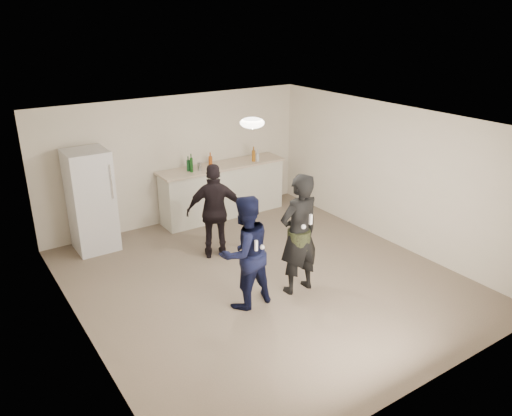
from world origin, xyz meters
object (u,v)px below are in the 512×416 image
man (245,252)px  spectator (215,211)px  shaker (200,166)px  fridge (91,201)px  counter (223,191)px  woman (299,234)px

man → spectator: man is taller
shaker → man: bearing=-106.4°
fridge → shaker: fridge is taller
spectator → shaker: bearing=-82.1°
spectator → fridge: bearing=-15.7°
counter → spectator: 1.88m
fridge → counter: bearing=1.5°
counter → woman: size_ratio=1.40×
counter → man: size_ratio=1.56×
shaker → woman: bearing=-90.4°
counter → man: (-1.45, -3.11, 0.31)m
shaker → woman: size_ratio=0.09×
fridge → spectator: (1.64, -1.47, -0.07)m
fridge → shaker: bearing=-0.7°
counter → fridge: fridge is taller
man → spectator: size_ratio=1.00×
fridge → spectator: 2.21m
man → counter: bearing=-118.4°
man → woman: (0.87, -0.10, 0.10)m
man → spectator: (0.41, 1.57, -0.00)m
man → spectator: bearing=-108.2°
spectator → counter: bearing=-97.7°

